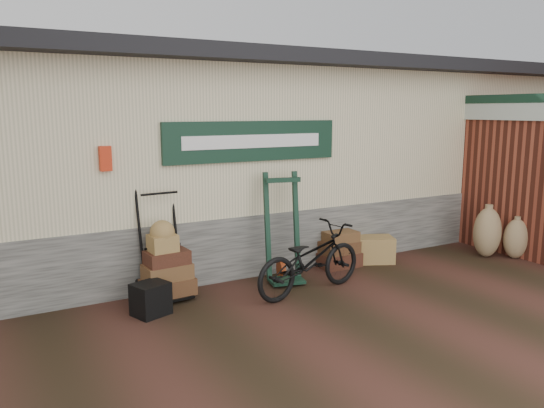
# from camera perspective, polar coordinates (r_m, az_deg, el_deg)

# --- Properties ---
(ground) EXTENTS (80.00, 80.00, 0.00)m
(ground) POSITION_cam_1_polar(r_m,az_deg,el_deg) (7.05, 3.95, -9.62)
(ground) COLOR black
(ground) RESTS_ON ground
(station_building) EXTENTS (14.40, 4.10, 3.20)m
(station_building) POSITION_cam_1_polar(r_m,az_deg,el_deg) (9.08, -5.45, 5.25)
(station_building) COLOR #4C4C47
(station_building) RESTS_ON ground
(brick_outbuilding) EXTENTS (1.71, 4.51, 2.62)m
(brick_outbuilding) POSITION_cam_1_polar(r_m,az_deg,el_deg) (10.78, 21.83, 3.67)
(brick_outbuilding) COLOR maroon
(brick_outbuilding) RESTS_ON ground
(porter_trolley) EXTENTS (0.81, 0.64, 1.54)m
(porter_trolley) POSITION_cam_1_polar(r_m,az_deg,el_deg) (6.88, -11.86, -3.63)
(porter_trolley) COLOR black
(porter_trolley) RESTS_ON ground
(green_barrow) EXTENTS (0.64, 0.57, 1.53)m
(green_barrow) POSITION_cam_1_polar(r_m,az_deg,el_deg) (7.34, 1.20, -2.58)
(green_barrow) COLOR black
(green_barrow) RESTS_ON ground
(suitcase_stack) EXTENTS (0.63, 0.40, 0.56)m
(suitcase_stack) POSITION_cam_1_polar(r_m,az_deg,el_deg) (8.19, 7.23, -4.82)
(suitcase_stack) COLOR #3B1F12
(suitcase_stack) RESTS_ON ground
(wicker_hamper) EXTENTS (0.73, 0.63, 0.40)m
(wicker_hamper) POSITION_cam_1_polar(r_m,az_deg,el_deg) (8.55, 10.81, -4.81)
(wicker_hamper) COLOR olive
(wicker_hamper) RESTS_ON ground
(black_trunk) EXTENTS (0.47, 0.44, 0.38)m
(black_trunk) POSITION_cam_1_polar(r_m,az_deg,el_deg) (6.46, -12.92, -9.93)
(black_trunk) COLOR black
(black_trunk) RESTS_ON ground
(bicycle) EXTENTS (0.88, 1.81, 1.01)m
(bicycle) POSITION_cam_1_polar(r_m,az_deg,el_deg) (6.95, 4.10, -5.56)
(bicycle) COLOR black
(bicycle) RESTS_ON ground
(burlap_sack_left) EXTENTS (0.62, 0.57, 0.82)m
(burlap_sack_left) POSITION_cam_1_polar(r_m,az_deg,el_deg) (9.32, 22.15, -2.84)
(burlap_sack_left) COLOR olive
(burlap_sack_left) RESTS_ON ground
(burlap_sack_right) EXTENTS (0.51, 0.48, 0.65)m
(burlap_sack_right) POSITION_cam_1_polar(r_m,az_deg,el_deg) (9.43, 24.77, -3.41)
(burlap_sack_right) COLOR olive
(burlap_sack_right) RESTS_ON ground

